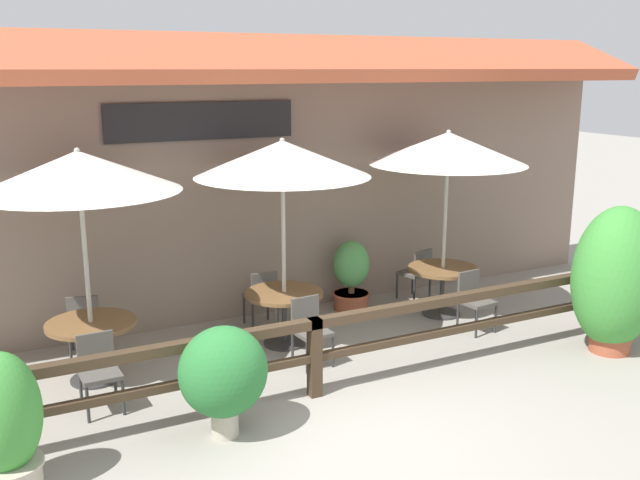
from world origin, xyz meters
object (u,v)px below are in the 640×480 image
chair_middle_wallside (262,295)px  chair_far_streetside (474,298)px  patio_umbrella_far (448,148)px  chair_middle_streetside (310,328)px  potted_plant_broad_leaf (616,279)px  potted_plant_corner_fern (351,275)px  dining_table_near (92,333)px  chair_near_wallside (84,321)px  dining_table_middle (284,302)px  chair_far_wallside (417,271)px  potted_plant_tall_tropical (223,374)px  potted_plant_small_flowering (4,425)px  patio_umbrella_middle (282,159)px  dining_table_far (443,277)px  chair_near_streetside (99,369)px  patio_umbrella_near (79,172)px

chair_middle_wallside → chair_far_streetside: bearing=152.3°
patio_umbrella_far → chair_middle_streetside: bearing=-163.5°
chair_middle_wallside → patio_umbrella_far: 3.49m
potted_plant_broad_leaf → potted_plant_corner_fern: potted_plant_broad_leaf is taller
dining_table_near → chair_far_streetside: bearing=-7.8°
dining_table_near → chair_middle_streetside: 2.68m
potted_plant_broad_leaf → chair_near_wallside: bearing=154.6°
dining_table_middle → chair_far_wallside: (2.73, 0.79, -0.12)m
potted_plant_corner_fern → chair_far_streetside: bearing=-55.1°
chair_far_streetside → potted_plant_tall_tropical: 4.45m
patio_umbrella_far → chair_middle_wallside: bearing=164.7°
chair_middle_streetside → potted_plant_small_flowering: bearing=-163.5°
dining_table_near → patio_umbrella_far: patio_umbrella_far is taller
dining_table_near → potted_plant_corner_fern: potted_plant_corner_fern is taller
chair_near_wallside → patio_umbrella_middle: patio_umbrella_middle is taller
chair_far_streetside → potted_plant_small_flowering: bearing=-173.8°
chair_far_wallside → potted_plant_tall_tropical: (-4.31, -2.83, 0.20)m
chair_middle_wallside → potted_plant_corner_fern: size_ratio=0.78×
chair_far_wallside → potted_plant_corner_fern: 1.19m
chair_middle_wallside → dining_table_far: size_ratio=0.81×
chair_middle_streetside → chair_near_streetside: bearing=178.2°
chair_near_wallside → patio_umbrella_middle: bearing=173.4°
chair_middle_streetside → dining_table_far: chair_middle_streetside is taller
chair_middle_wallside → chair_far_streetside: 3.09m
chair_middle_streetside → dining_table_near: bearing=160.2°
chair_near_wallside → chair_far_wallside: (5.25, -0.01, 0.00)m
chair_middle_streetside → chair_far_streetside: bearing=-3.7°
chair_near_wallside → dining_table_near: bearing=98.6°
patio_umbrella_middle → chair_middle_streetside: size_ratio=3.28×
chair_near_streetside → chair_middle_streetside: (2.65, 0.10, 0.00)m
chair_middle_wallside → dining_table_middle: bearing=93.4°
potted_plant_small_flowering → dining_table_far: bearing=18.8°
patio_umbrella_far → potted_plant_broad_leaf: (1.14, -2.23, -1.56)m
chair_near_streetside → potted_plant_broad_leaf: bearing=-13.7°
potted_plant_tall_tropical → potted_plant_corner_fern: 4.27m
chair_near_wallside → dining_table_middle: size_ratio=0.81×
chair_middle_wallside → potted_plant_tall_tropical: 3.21m
patio_umbrella_near → dining_table_near: 1.97m
patio_umbrella_middle → potted_plant_corner_fern: size_ratio=2.57×
chair_middle_wallside → potted_plant_corner_fern: bearing=-174.5°
dining_table_near → chair_near_wallside: 0.84m
dining_table_near → patio_umbrella_middle: patio_umbrella_middle is taller
patio_umbrella_far → potted_plant_tall_tropical: size_ratio=2.40×
dining_table_middle → chair_far_streetside: chair_far_streetside is taller
chair_near_streetside → chair_far_streetside: bearing=-0.7°
chair_near_streetside → patio_umbrella_far: bearing=7.6°
dining_table_middle → chair_middle_streetside: chair_middle_streetside is taller
potted_plant_small_flowering → potted_plant_broad_leaf: bearing=-0.6°
chair_middle_streetside → chair_middle_wallside: same height
chair_middle_wallside → potted_plant_tall_tropical: bearing=62.3°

